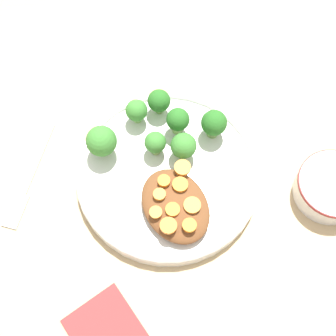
{
  "coord_description": "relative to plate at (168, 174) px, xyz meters",
  "views": [
    {
      "loc": [
        -0.25,
        0.13,
        0.68
      ],
      "look_at": [
        0.0,
        0.0,
        0.04
      ],
      "focal_mm": 50.0,
      "sensor_mm": 36.0,
      "label": 1
    }
  ],
  "objects": [
    {
      "name": "carrot_slice_6",
      "position": [
        -0.04,
        0.03,
        0.04
      ],
      "size": [
        0.02,
        0.02,
        0.01
      ],
      "primitive_type": "cylinder",
      "color": "orange",
      "rests_on": "stew_mound"
    },
    {
      "name": "broccoli_floret_2",
      "position": [
        0.04,
        0.0,
        0.04
      ],
      "size": [
        0.03,
        0.03,
        0.05
      ],
      "color": "#759E51",
      "rests_on": "plate"
    },
    {
      "name": "stew_mound",
      "position": [
        -0.06,
        0.02,
        0.02
      ],
      "size": [
        0.12,
        0.09,
        0.03
      ],
      "primitive_type": "ellipsoid",
      "color": "brown",
      "rests_on": "plate"
    },
    {
      "name": "dip_bowl",
      "position": [
        -0.14,
        -0.2,
        0.01
      ],
      "size": [
        0.11,
        0.11,
        0.04
      ],
      "color": "silver",
      "rests_on": "ground_plane"
    },
    {
      "name": "broccoli_floret_1",
      "position": [
        0.1,
        -0.04,
        0.04
      ],
      "size": [
        0.04,
        0.04,
        0.05
      ],
      "color": "#759E51",
      "rests_on": "plate"
    },
    {
      "name": "broccoli_floret_4",
      "position": [
        0.01,
        -0.03,
        0.04
      ],
      "size": [
        0.04,
        0.04,
        0.05
      ],
      "color": "#7FA85B",
      "rests_on": "plate"
    },
    {
      "name": "plate",
      "position": [
        0.0,
        0.0,
        0.0
      ],
      "size": [
        0.28,
        0.28,
        0.03
      ],
      "color": "silver",
      "rests_on": "ground_plane"
    },
    {
      "name": "carrot_slice_8",
      "position": [
        -0.06,
        0.05,
        0.04
      ],
      "size": [
        0.02,
        0.02,
        0.0
      ],
      "primitive_type": "cylinder",
      "color": "orange",
      "rests_on": "stew_mound"
    },
    {
      "name": "carrot_slice_2",
      "position": [
        -0.07,
        -0.0,
        0.04
      ],
      "size": [
        0.02,
        0.02,
        0.0
      ],
      "primitive_type": "cylinder",
      "color": "orange",
      "rests_on": "stew_mound"
    },
    {
      "name": "carrot_slice_7",
      "position": [
        -0.04,
        -0.0,
        0.04
      ],
      "size": [
        0.02,
        0.02,
        0.01
      ],
      "primitive_type": "cylinder",
      "color": "orange",
      "rests_on": "stew_mound"
    },
    {
      "name": "carrot_slice_4",
      "position": [
        -0.1,
        0.02,
        0.04
      ],
      "size": [
        0.02,
        0.02,
        0.01
      ],
      "primitive_type": "cylinder",
      "color": "orange",
      "rests_on": "stew_mound"
    },
    {
      "name": "fork",
      "position": [
        0.09,
        0.2,
        -0.01
      ],
      "size": [
        0.14,
        0.14,
        0.01
      ],
      "rotation": [
        0.0,
        0.0,
        8.67
      ],
      "color": "beige",
      "rests_on": "ground_plane"
    },
    {
      "name": "broccoli_floret_3",
      "position": [
        0.06,
        -0.05,
        0.04
      ],
      "size": [
        0.04,
        0.04,
        0.05
      ],
      "color": "#7FA85B",
      "rests_on": "plate"
    },
    {
      "name": "broccoli_floret_6",
      "position": [
        0.08,
        0.07,
        0.04
      ],
      "size": [
        0.05,
        0.05,
        0.06
      ],
      "color": "#7FA85B",
      "rests_on": "plate"
    },
    {
      "name": "carrot_slice_0",
      "position": [
        -0.08,
        0.04,
        0.04
      ],
      "size": [
        0.02,
        0.02,
        0.01
      ],
      "primitive_type": "cylinder",
      "color": "orange",
      "rests_on": "stew_mound"
    },
    {
      "name": "carrot_slice_5",
      "position": [
        -0.06,
        0.03,
        0.04
      ],
      "size": [
        0.02,
        0.02,
        0.0
      ],
      "primitive_type": "cylinder",
      "color": "orange",
      "rests_on": "stew_mound"
    },
    {
      "name": "carrot_slice_3",
      "position": [
        -0.02,
        0.02,
        0.04
      ],
      "size": [
        0.02,
        0.02,
        0.01
      ],
      "primitive_type": "cylinder",
      "color": "orange",
      "rests_on": "stew_mound"
    },
    {
      "name": "broccoli_floret_5",
      "position": [
        0.03,
        -0.09,
        0.04
      ],
      "size": [
        0.04,
        0.04,
        0.05
      ],
      "color": "#759E51",
      "rests_on": "plate"
    },
    {
      "name": "carrot_slice_1",
      "position": [
        -0.02,
        -0.02,
        0.04
      ],
      "size": [
        0.02,
        0.02,
        0.01
      ],
      "primitive_type": "cylinder",
      "color": "orange",
      "rests_on": "stew_mound"
    },
    {
      "name": "ground_plane",
      "position": [
        0.0,
        0.0,
        -0.01
      ],
      "size": [
        4.0,
        4.0,
        0.0
      ],
      "primitive_type": "plane",
      "color": "tan"
    },
    {
      "name": "broccoli_floret_0",
      "position": [
        0.1,
        0.0,
        0.04
      ],
      "size": [
        0.03,
        0.03,
        0.05
      ],
      "color": "#7FA85B",
      "rests_on": "plate"
    }
  ]
}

